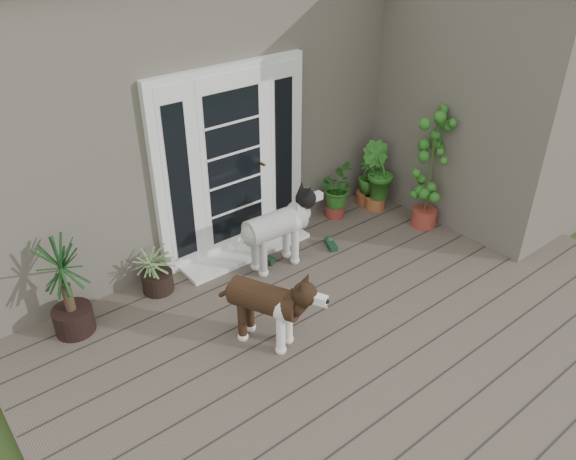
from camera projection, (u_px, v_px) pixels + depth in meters
deck at (384, 341)px, 5.36m from camera, size 6.20×4.60×0.12m
house_main at (157, 85)px, 7.43m from camera, size 7.40×4.00×3.10m
house_wing at (491, 100)px, 6.88m from camera, size 1.60×2.40×3.10m
door_unit at (232, 163)px, 6.14m from camera, size 1.90×0.14×2.15m
door_step at (247, 251)px, 6.55m from camera, size 1.60×0.40×0.05m
brindle_dog at (265, 310)px, 5.09m from camera, size 0.72×0.95×0.73m
white_dog at (275, 236)px, 6.14m from camera, size 0.95×0.44×0.78m
spider_plant at (156, 267)px, 5.80m from camera, size 0.65×0.65×0.58m
yucca at (66, 287)px, 5.13m from camera, size 0.87×0.87×1.03m
herb_a at (335, 195)px, 7.15m from camera, size 0.67×0.67×0.62m
herb_b at (376, 184)px, 7.33m from camera, size 0.61×0.61×0.69m
herb_c at (368, 185)px, 7.49m from camera, size 0.33×0.33×0.51m
sapling at (431, 167)px, 6.69m from camera, size 0.53×0.53×1.62m
clog_left at (264, 258)px, 6.39m from camera, size 0.21×0.31×0.09m
clog_right at (331, 244)px, 6.65m from camera, size 0.22×0.30×0.08m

